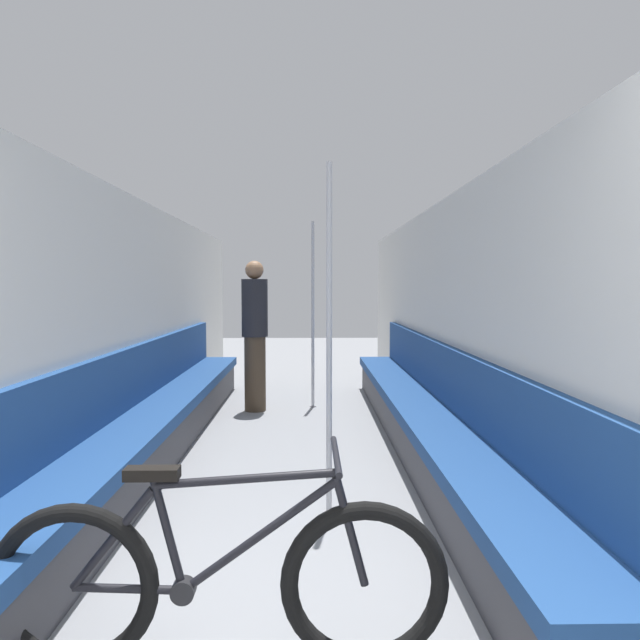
% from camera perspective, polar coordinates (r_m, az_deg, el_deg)
% --- Properties ---
extents(wall_left, '(0.10, 10.74, 2.22)m').
position_cam_1_polar(wall_left, '(4.90, -19.80, -0.65)').
color(wall_left, silver).
rests_on(wall_left, ground).
extents(wall_right, '(0.10, 10.74, 2.22)m').
position_cam_1_polar(wall_right, '(4.81, 14.05, -0.63)').
color(wall_right, silver).
rests_on(wall_right, ground).
extents(bench_seat_row_left, '(0.49, 6.39, 0.94)m').
position_cam_1_polar(bench_seat_row_left, '(5.11, -16.12, -9.65)').
color(bench_seat_row_left, '#3D3D42').
rests_on(bench_seat_row_left, ground).
extents(bench_seat_row_right, '(0.49, 6.39, 0.94)m').
position_cam_1_polar(bench_seat_row_right, '(5.04, 10.44, -9.76)').
color(bench_seat_row_right, '#3D3D42').
rests_on(bench_seat_row_right, ground).
extents(bicycle, '(1.73, 0.46, 0.82)m').
position_cam_1_polar(bicycle, '(2.37, -10.05, -24.32)').
color(bicycle, black).
rests_on(bicycle, ground).
extents(grab_pole_near, '(0.08, 0.08, 2.20)m').
position_cam_1_polar(grab_pole_near, '(3.56, 0.92, -2.52)').
color(grab_pole_near, gray).
rests_on(grab_pole_near, ground).
extents(grab_pole_far, '(0.08, 0.08, 2.20)m').
position_cam_1_polar(grab_pole_far, '(6.75, -0.72, 0.27)').
color(grab_pole_far, gray).
rests_on(grab_pole_far, ground).
extents(passenger_standing, '(0.30, 0.30, 1.73)m').
position_cam_1_polar(passenger_standing, '(6.60, -6.54, -1.35)').
color(passenger_standing, '#473828').
rests_on(passenger_standing, ground).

